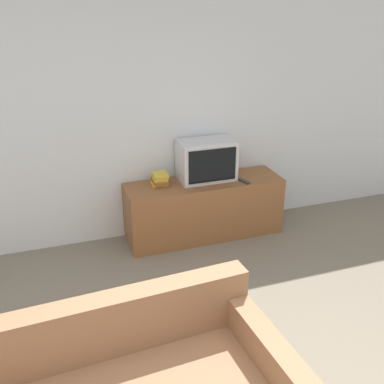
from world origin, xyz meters
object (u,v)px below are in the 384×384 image
at_px(television, 206,160).
at_px(remote_on_stand, 244,181).
at_px(tv_stand, 204,209).
at_px(book_stack, 160,179).

bearing_deg(television, remote_on_stand, -31.77).
relative_size(tv_stand, television, 2.84).
bearing_deg(remote_on_stand, television, 148.23).
bearing_deg(television, book_stack, 178.74).
relative_size(book_stack, remote_on_stand, 1.28).
bearing_deg(remote_on_stand, tv_stand, 159.43).
relative_size(tv_stand, remote_on_stand, 10.56).
distance_m(television, book_stack, 0.54).
distance_m(tv_stand, television, 0.54).
height_order(book_stack, remote_on_stand, book_stack).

